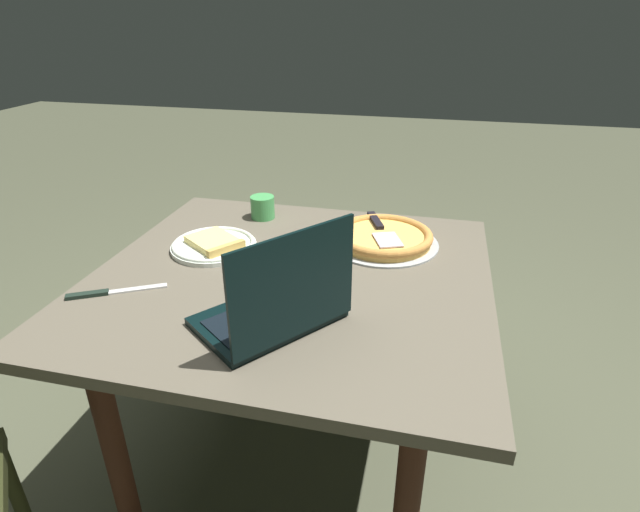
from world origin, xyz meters
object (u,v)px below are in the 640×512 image
object	(u,v)px
pizza_plate	(214,245)
pizza_tray	(383,237)
dining_table	(292,304)
table_knife	(107,293)
drink_cup	(263,207)
laptop	(277,306)

from	to	relation	value
pizza_plate	pizza_tray	bearing A→B (deg)	107.54
dining_table	pizza_tray	size ratio (longest dim) A/B	3.16
table_knife	drink_cup	bearing A→B (deg)	159.53
dining_table	pizza_tray	xyz separation A→B (m)	(-0.25, 0.22, 0.12)
dining_table	table_knife	distance (m)	0.48
pizza_tray	table_knife	distance (m)	0.79
dining_table	laptop	bearing A→B (deg)	10.02
laptop	pizza_plate	bearing A→B (deg)	-138.52
dining_table	laptop	distance (m)	0.30
dining_table	pizza_plate	size ratio (longest dim) A/B	4.19
laptop	pizza_plate	xyz separation A→B (m)	(-0.35, -0.31, -0.04)
dining_table	laptop	size ratio (longest dim) A/B	2.79
table_knife	pizza_plate	bearing A→B (deg)	153.09
laptop	dining_table	bearing A→B (deg)	-169.98
dining_table	laptop	world-z (taller)	laptop
laptop	pizza_tray	size ratio (longest dim) A/B	1.13
dining_table	pizza_plate	xyz separation A→B (m)	(-0.10, -0.26, 0.11)
drink_cup	dining_table	bearing A→B (deg)	29.24
laptop	table_knife	distance (m)	0.47
dining_table	drink_cup	world-z (taller)	drink_cup
pizza_plate	drink_cup	xyz separation A→B (m)	(-0.27, 0.06, 0.02)
table_knife	pizza_tray	bearing A→B (deg)	125.68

